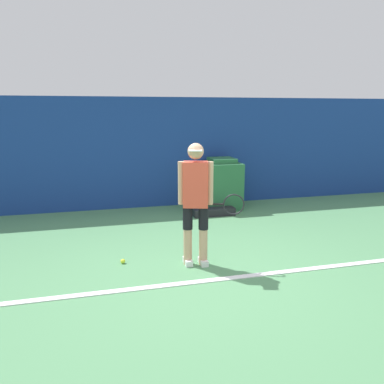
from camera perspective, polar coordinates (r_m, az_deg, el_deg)
ground_plane at (r=5.23m, az=1.93°, el=-11.98°), size 24.00×24.00×0.00m
back_wall at (r=8.47m, az=-5.11°, el=5.96°), size 24.00×0.10×2.44m
court_baseline at (r=4.97m, az=2.93°, el=-13.29°), size 21.60×0.10×0.01m
tennis_player at (r=5.15m, az=0.66°, el=-1.02°), size 0.88×0.35×1.73m
tennis_ball at (r=5.55m, az=-10.49°, el=-10.33°), size 0.07×0.07×0.07m
covered_chair at (r=8.41m, az=4.52°, el=1.21°), size 0.77×0.81×1.13m
equipment_bag at (r=7.84m, az=3.38°, el=-3.04°), size 0.88×0.25×0.16m
water_bottle at (r=8.20m, az=0.81°, el=-2.19°), size 0.09×0.09×0.22m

